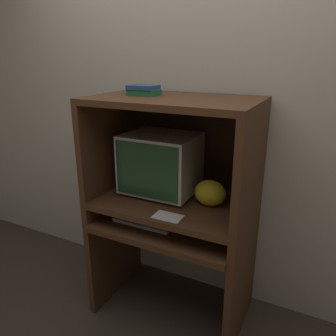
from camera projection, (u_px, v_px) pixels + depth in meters
wall_back at (197, 113)px, 2.18m from camera, size 6.00×0.06×2.60m
desk_base at (171, 256)px, 2.12m from camera, size 0.96×0.63×0.68m
desk_monitor_shelf at (173, 204)px, 2.04m from camera, size 0.96×0.61×0.14m
hutch_upper at (176, 133)px, 1.92m from camera, size 0.96×0.61×0.62m
crt_monitor at (161, 163)px, 2.07m from camera, size 0.45×0.37×0.39m
keyboard at (145, 221)px, 2.03m from camera, size 0.38×0.16×0.03m
mouse at (183, 228)px, 1.94m from camera, size 0.06×0.04×0.03m
snack_bag at (210, 193)px, 1.93m from camera, size 0.19×0.14×0.16m
book_stack at (144, 90)px, 1.91m from camera, size 0.18×0.12×0.06m
paper_card at (168, 217)px, 1.81m from camera, size 0.16×0.10×0.00m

